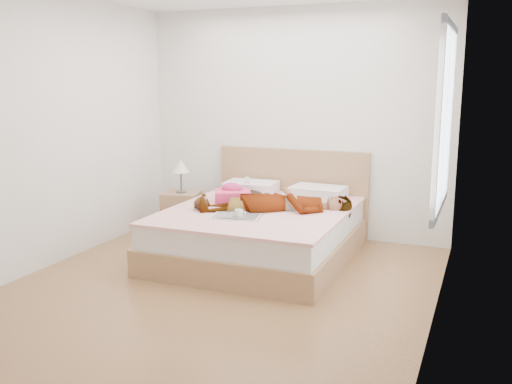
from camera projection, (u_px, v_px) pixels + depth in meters
ground at (219, 288)px, 5.00m from camera, size 4.00×4.00×0.00m
woman at (277, 199)px, 5.72m from camera, size 1.65×1.15×0.21m
hair at (243, 193)px, 6.35m from camera, size 0.49×0.58×0.08m
phone at (247, 180)px, 6.25m from camera, size 0.09×0.11×0.06m
room_shell at (445, 119)px, 4.31m from camera, size 4.00×4.00×4.00m
bed at (263, 229)px, 5.88m from camera, size 1.80×2.08×1.00m
towel at (232, 194)px, 6.08m from camera, size 0.47×0.44×0.20m
magazine at (236, 216)px, 5.41m from camera, size 0.51×0.38×0.03m
coffee_mug at (239, 214)px, 5.35m from camera, size 0.12×0.09×0.09m
plush_toy at (201, 203)px, 5.72m from camera, size 0.20×0.24×0.12m
nightstand at (182, 210)px, 6.66m from camera, size 0.48×0.45×0.88m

